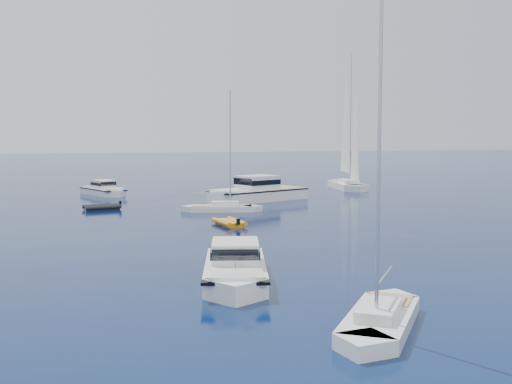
% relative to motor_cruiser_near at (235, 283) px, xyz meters
% --- Properties ---
extents(ground, '(400.00, 400.00, 0.00)m').
position_rel_motor_cruiser_near_xyz_m(ground, '(12.30, -4.21, 0.00)').
color(ground, '#08214D').
rests_on(ground, ground).
extents(motor_cruiser_near, '(5.13, 10.11, 2.54)m').
position_rel_motor_cruiser_near_xyz_m(motor_cruiser_near, '(0.00, 0.00, 0.00)').
color(motor_cruiser_near, white).
rests_on(motor_cruiser_near, ground).
extents(motor_cruiser_distant, '(13.33, 8.98, 3.38)m').
position_rel_motor_cruiser_near_xyz_m(motor_cruiser_distant, '(10.87, 35.90, 0.00)').
color(motor_cruiser_distant, silver).
rests_on(motor_cruiser_distant, ground).
extents(motor_cruiser_horizon, '(5.65, 8.65, 2.19)m').
position_rel_motor_cruiser_near_xyz_m(motor_cruiser_horizon, '(-4.07, 46.60, 0.00)').
color(motor_cruiser_horizon, silver).
rests_on(motor_cruiser_horizon, ground).
extents(sailboat_fore, '(6.73, 8.23, 12.52)m').
position_rel_motor_cruiser_near_xyz_m(sailboat_fore, '(3.42, -8.60, 0.00)').
color(sailboat_fore, silver).
rests_on(sailboat_fore, ground).
extents(sailboat_centre, '(7.99, 3.68, 11.37)m').
position_rel_motor_cruiser_near_xyz_m(sailboat_centre, '(5.53, 27.98, 0.00)').
color(sailboat_centre, white).
rests_on(sailboat_centre, ground).
extents(sailboat_sails_r, '(4.68, 12.21, 17.49)m').
position_rel_motor_cruiser_near_xyz_m(sailboat_sails_r, '(26.06, 47.15, 0.00)').
color(sailboat_sails_r, silver).
rests_on(sailboat_sails_r, ground).
extents(tender_yellow, '(2.49, 3.88, 0.95)m').
position_rel_motor_cruiser_near_xyz_m(tender_yellow, '(4.13, 18.98, 0.00)').
color(tender_yellow, orange).
rests_on(tender_yellow, ground).
extents(tender_grey_far, '(3.79, 2.60, 0.95)m').
position_rel_motor_cruiser_near_xyz_m(tender_grey_far, '(-4.93, 32.17, 0.00)').
color(tender_grey_far, black).
rests_on(tender_grey_far, ground).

